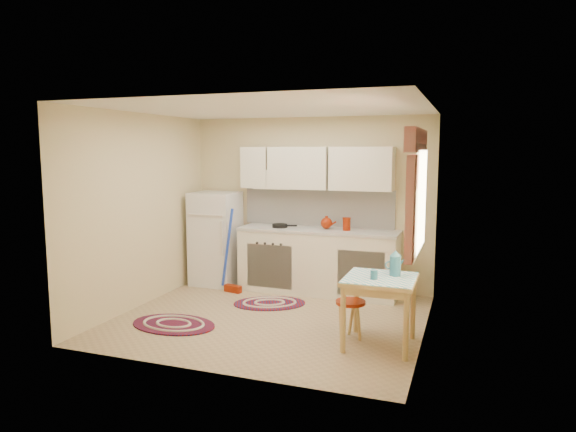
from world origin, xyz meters
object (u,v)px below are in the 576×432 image
object	(u,v)px
base_cabinets	(318,262)
table	(379,312)
fridge	(216,238)
stool	(350,320)

from	to	relation	value
base_cabinets	table	size ratio (longest dim) A/B	3.12
fridge	stool	world-z (taller)	fridge
table	base_cabinets	bearing A→B (deg)	124.13
fridge	base_cabinets	distance (m)	1.62
fridge	base_cabinets	xyz separation A→B (m)	(1.60, 0.05, -0.26)
base_cabinets	stool	size ratio (longest dim) A/B	5.36
table	stool	distance (m)	0.37
fridge	stool	distance (m)	2.94
stool	base_cabinets	bearing A→B (deg)	117.32
fridge	base_cabinets	bearing A→B (deg)	1.79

